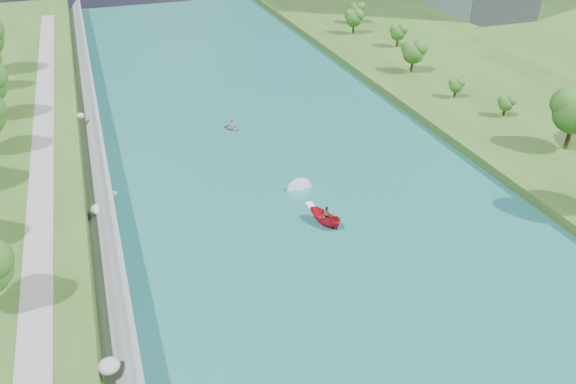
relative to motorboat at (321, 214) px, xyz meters
name	(u,v)px	position (x,y,z in m)	size (l,w,h in m)	color
ground	(368,287)	(-0.15, -13.43, -0.92)	(260.00, 260.00, 0.00)	#2D5119
river_water	(302,194)	(-0.15, 6.57, -0.87)	(55.00, 240.00, 0.10)	#16574D
riprap_bank	(102,222)	(-26.01, 5.89, 0.89)	(5.01, 236.00, 4.40)	slate
riverside_path	(40,218)	(-32.65, 6.57, 2.63)	(3.00, 200.00, 0.10)	gray
trees_east	(527,108)	(38.09, 9.70, 5.17)	(15.68, 137.16, 11.25)	#1C5416
motorboat	(321,214)	(0.00, 0.00, 0.00)	(3.70, 19.31, 2.11)	red
raft	(232,127)	(-3.68, 29.98, -0.43)	(3.55, 3.85, 1.72)	#96999E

